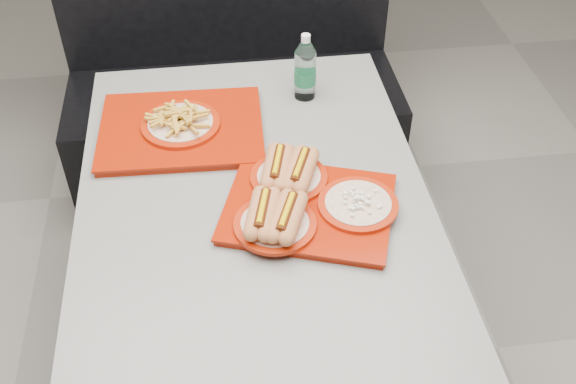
{
  "coord_description": "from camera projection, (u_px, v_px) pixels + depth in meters",
  "views": [
    {
      "loc": [
        -0.08,
        -1.22,
        1.93
      ],
      "look_at": [
        0.08,
        -0.03,
        0.83
      ],
      "focal_mm": 42.0,
      "sensor_mm": 36.0,
      "label": 1
    }
  ],
  "objects": [
    {
      "name": "water_bottle",
      "position": [
        305.0,
        71.0,
        2.0
      ],
      "size": [
        0.07,
        0.07,
        0.21
      ],
      "rotation": [
        0.0,
        0.0,
        0.09
      ],
      "color": "silver",
      "rests_on": "diner_table"
    },
    {
      "name": "ground",
      "position": [
        263.0,
        375.0,
        2.2
      ],
      "size": [
        6.0,
        6.0,
        0.0
      ],
      "primitive_type": "plane",
      "color": "gray",
      "rests_on": "ground"
    },
    {
      "name": "diner_table",
      "position": [
        258.0,
        254.0,
        1.8
      ],
      "size": [
        0.92,
        1.42,
        0.75
      ],
      "color": "black",
      "rests_on": "ground"
    },
    {
      "name": "booth_bench",
      "position": [
        233.0,
        86.0,
        2.73
      ],
      "size": [
        1.3,
        0.57,
        1.35
      ],
      "color": "black",
      "rests_on": "ground"
    },
    {
      "name": "tray_far",
      "position": [
        181.0,
        126.0,
        1.91
      ],
      "size": [
        0.47,
        0.38,
        0.09
      ],
      "rotation": [
        0.0,
        0.0,
        -0.04
      ],
      "color": "#8D1703",
      "rests_on": "diner_table"
    },
    {
      "name": "tray_near",
      "position": [
        302.0,
        201.0,
        1.67
      ],
      "size": [
        0.49,
        0.44,
        0.09
      ],
      "rotation": [
        0.0,
        0.0,
        -0.32
      ],
      "color": "#8D1703",
      "rests_on": "diner_table"
    }
  ]
}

